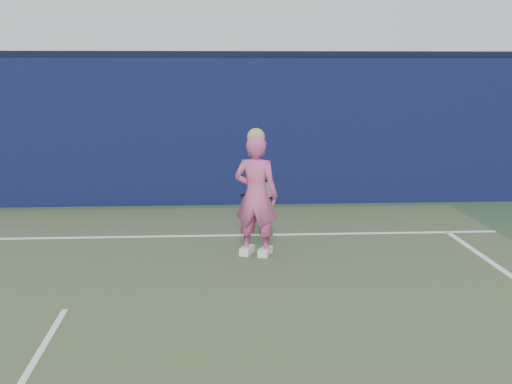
{
  "coord_description": "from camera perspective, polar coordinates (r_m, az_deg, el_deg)",
  "views": [
    {
      "loc": [
        1.43,
        -5.72,
        2.34
      ],
      "look_at": [
        1.99,
        2.96,
        0.81
      ],
      "focal_mm": 50.0,
      "sensor_mm": 36.0,
      "label": 1
    }
  ],
  "objects": [
    {
      "name": "wall_cap",
      "position": [
        12.3,
        -10.55,
        10.8
      ],
      "size": [
        24.0,
        0.42,
        0.1
      ],
      "primitive_type": "cube",
      "color": "black",
      "rests_on": "backstop_wall"
    },
    {
      "name": "player",
      "position": [
        8.84,
        0.0,
        -0.24
      ],
      "size": [
        0.65,
        0.53,
        1.6
      ],
      "rotation": [
        0.0,
        0.0,
        2.79
      ],
      "color": "#CB4F8A",
      "rests_on": "ground"
    },
    {
      "name": "racket",
      "position": [
        9.24,
        0.62,
        0.12
      ],
      "size": [
        0.46,
        0.28,
        0.27
      ],
      "rotation": [
        0.0,
        0.0,
        -0.61
      ],
      "color": "black",
      "rests_on": "ground"
    },
    {
      "name": "ground",
      "position": [
        6.34,
        -16.8,
        -12.1
      ],
      "size": [
        80.0,
        80.0,
        0.0
      ],
      "primitive_type": "plane",
      "color": "#2B4329",
      "rests_on": "ground"
    },
    {
      "name": "backstop_wall",
      "position": [
        12.35,
        -10.36,
        4.76
      ],
      "size": [
        24.0,
        0.4,
        2.5
      ],
      "primitive_type": "cube",
      "color": "#0D153B",
      "rests_on": "ground"
    },
    {
      "name": "court_lines",
      "position": [
        6.04,
        -17.52,
        -13.15
      ],
      "size": [
        11.0,
        12.04,
        0.01
      ],
      "color": "white",
      "rests_on": "court_surface"
    }
  ]
}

